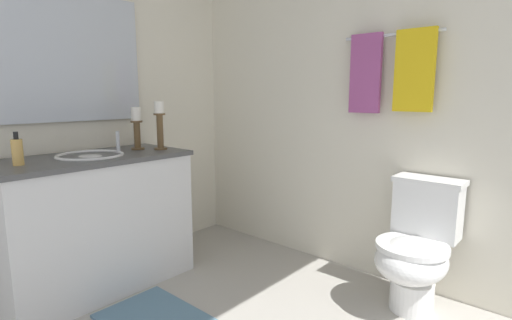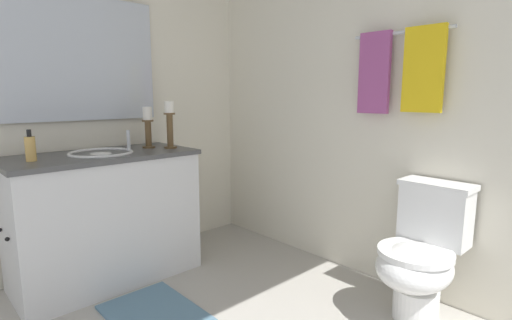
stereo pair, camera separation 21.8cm
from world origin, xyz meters
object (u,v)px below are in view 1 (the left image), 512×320
(candle_holder_short, at_px, (137,127))
(soap_bottle, at_px, (17,151))
(sink_basin, at_px, (91,162))
(candle_holder_tall, at_px, (160,124))
(mirror, at_px, (63,56))
(towel_bar, at_px, (392,35))
(bath_mat, at_px, (155,320))
(towel_center, at_px, (414,71))
(vanity_cabinet, at_px, (95,222))
(toilet, at_px, (416,249))
(towel_near_vanity, at_px, (366,74))

(candle_holder_short, bearing_deg, soap_bottle, -85.35)
(sink_basin, height_order, candle_holder_tall, candle_holder_tall)
(mirror, height_order, towel_bar, mirror)
(bath_mat, bearing_deg, towel_center, 55.53)
(candle_holder_tall, relative_size, bath_mat, 0.55)
(soap_bottle, distance_m, bath_mat, 1.17)
(sink_basin, bearing_deg, towel_center, 40.25)
(sink_basin, xyz_separation_m, candle_holder_tall, (0.08, 0.46, 0.21))
(vanity_cabinet, distance_m, sink_basin, 0.39)
(soap_bottle, height_order, bath_mat, soap_bottle)
(toilet, bearing_deg, candle_holder_short, -157.23)
(vanity_cabinet, height_order, towel_bar, towel_bar)
(sink_basin, distance_m, mirror, 0.71)
(sink_basin, xyz_separation_m, mirror, (-0.28, -0.00, 0.65))
(sink_basin, bearing_deg, towel_near_vanity, 46.80)
(vanity_cabinet, distance_m, towel_bar, 2.19)
(towel_bar, distance_m, towel_near_vanity, 0.28)
(sink_basin, relative_size, towel_near_vanity, 0.81)
(candle_holder_tall, xyz_separation_m, candle_holder_short, (-0.12, -0.11, -0.02))
(towel_bar, xyz_separation_m, towel_near_vanity, (-0.15, -0.02, -0.23))
(towel_near_vanity, xyz_separation_m, towel_center, (0.31, 0.00, 0.01))
(vanity_cabinet, height_order, towel_near_vanity, towel_near_vanity)
(vanity_cabinet, bearing_deg, toilet, 32.91)
(candle_holder_short, distance_m, towel_near_vanity, 1.57)
(toilet, relative_size, towel_near_vanity, 1.51)
(toilet, relative_size, bath_mat, 1.25)
(candle_holder_short, xyz_separation_m, towel_bar, (1.38, 0.93, 0.58))
(bath_mat, bearing_deg, candle_holder_short, 151.70)
(towel_center, xyz_separation_m, bath_mat, (-0.87, -1.27, -1.36))
(mirror, distance_m, soap_bottle, 0.74)
(candle_holder_tall, bearing_deg, candle_holder_short, -138.11)
(vanity_cabinet, height_order, towel_center, towel_center)
(mirror, bearing_deg, towel_center, 35.50)
(candle_holder_short, height_order, towel_near_vanity, towel_near_vanity)
(vanity_cabinet, relative_size, toilet, 1.55)
(mirror, relative_size, candle_holder_short, 3.65)
(mirror, xyz_separation_m, towel_near_vanity, (1.47, 1.27, -0.11))
(towel_bar, relative_size, towel_near_vanity, 1.24)
(towel_bar, height_order, bath_mat, towel_bar)
(sink_basin, bearing_deg, soap_bottle, -86.65)
(soap_bottle, xyz_separation_m, towel_near_vanity, (1.16, 1.67, 0.43))
(candle_holder_short, xyz_separation_m, bath_mat, (0.66, -0.36, -1.00))
(towel_bar, bearing_deg, sink_basin, -136.27)
(sink_basin, distance_m, bath_mat, 1.02)
(towel_bar, relative_size, bath_mat, 1.02)
(bath_mat, bearing_deg, toilet, 46.28)
(vanity_cabinet, height_order, mirror, mirror)
(towel_bar, bearing_deg, towel_near_vanity, -173.30)
(vanity_cabinet, bearing_deg, towel_bar, 43.75)
(towel_near_vanity, distance_m, bath_mat, 1.94)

